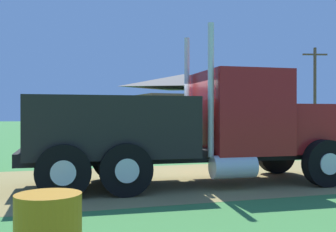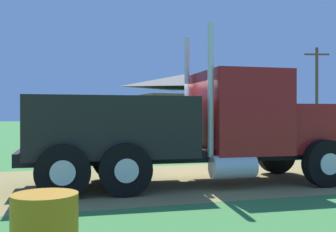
# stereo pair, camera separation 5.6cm
# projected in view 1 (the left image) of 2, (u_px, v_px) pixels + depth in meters

# --- Properties ---
(ground_plane) EXTENTS (200.00, 200.00, 0.00)m
(ground_plane) POSITION_uv_depth(u_px,v_px,m) (205.00, 178.00, 10.89)
(ground_plane) COLOR #3B7C3A
(dirt_track) EXTENTS (120.00, 5.71, 0.01)m
(dirt_track) POSITION_uv_depth(u_px,v_px,m) (205.00, 178.00, 10.89)
(dirt_track) COLOR olive
(dirt_track) RESTS_ON ground_plane
(truck_foreground_white) EXTENTS (8.08, 3.02, 3.73)m
(truck_foreground_white) POSITION_uv_depth(u_px,v_px,m) (191.00, 128.00, 9.98)
(truck_foreground_white) COLOR black
(truck_foreground_white) RESTS_ON ground_plane
(shed_building) EXTENTS (9.40, 6.23, 5.35)m
(shed_building) POSITION_uv_depth(u_px,v_px,m) (186.00, 105.00, 36.68)
(shed_building) COLOR brown
(shed_building) RESTS_ON ground_plane
(utility_pole_near) EXTENTS (2.17, 0.68, 7.58)m
(utility_pole_near) POSITION_uv_depth(u_px,v_px,m) (315.00, 88.00, 36.19)
(utility_pole_near) COLOR brown
(utility_pole_near) RESTS_ON ground_plane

